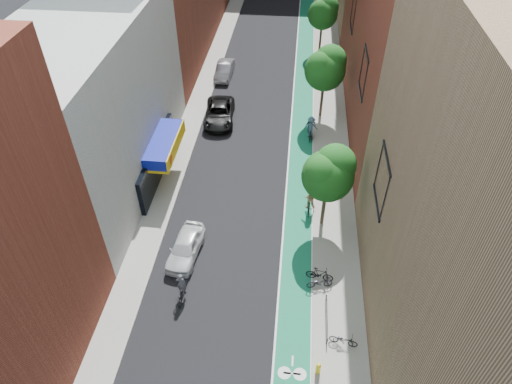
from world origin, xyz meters
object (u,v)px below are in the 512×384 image
(cyclist_lane_mid, at_px, (310,130))
(fire_hydrant, at_px, (318,368))
(cyclist_lane_near, at_px, (309,201))
(parked_car_white, at_px, (185,247))
(cyclist_lead, at_px, (182,290))
(cyclist_lane_far, at_px, (311,129))
(parked_car_silver, at_px, (224,70))
(parked_car_black, at_px, (219,113))

(cyclist_lane_mid, height_order, fire_hydrant, cyclist_lane_mid)
(cyclist_lane_near, distance_m, fire_hydrant, 12.20)
(parked_car_white, relative_size, cyclist_lane_near, 1.97)
(cyclist_lead, relative_size, cyclist_lane_far, 0.92)
(cyclist_lead, relative_size, cyclist_lane_mid, 1.01)
(parked_car_white, bearing_deg, fire_hydrant, -34.80)
(parked_car_silver, distance_m, fire_hydrant, 33.18)
(parked_car_black, bearing_deg, cyclist_lane_far, -19.28)
(cyclist_lane_far, bearing_deg, cyclist_lane_mid, -86.72)
(parked_car_white, xyz_separation_m, cyclist_lane_far, (7.84, 13.92, 0.28))
(parked_car_silver, relative_size, fire_hydrant, 5.74)
(parked_car_white, bearing_deg, cyclist_lane_mid, 66.97)
(fire_hydrant, bearing_deg, cyclist_lane_far, 91.62)
(cyclist_lane_far, bearing_deg, fire_hydrant, 94.91)
(parked_car_silver, bearing_deg, parked_car_black, -82.83)
(parked_car_black, relative_size, parked_car_silver, 1.25)
(parked_car_white, relative_size, fire_hydrant, 5.50)
(parked_car_silver, distance_m, cyclist_lead, 27.81)
(cyclist_lane_far, bearing_deg, cyclist_lane_near, 93.28)
(parked_car_black, xyz_separation_m, parked_car_silver, (-0.81, 8.46, -0.04))
(parked_car_white, bearing_deg, cyclist_lane_near, 37.99)
(cyclist_lane_near, relative_size, cyclist_lane_far, 1.00)
(parked_car_black, height_order, cyclist_lead, cyclist_lead)
(cyclist_lane_near, bearing_deg, cyclist_lane_mid, -89.99)
(parked_car_silver, bearing_deg, cyclist_lead, -84.87)
(cyclist_lane_near, xyz_separation_m, fire_hydrant, (0.60, -12.18, -0.37))
(fire_hydrant, bearing_deg, parked_car_silver, 106.87)
(cyclist_lead, distance_m, cyclist_lane_near, 11.00)
(cyclist_lane_near, height_order, cyclist_lane_far, cyclist_lane_near)
(parked_car_black, bearing_deg, parked_car_white, -93.43)
(parked_car_white, distance_m, cyclist_lead, 3.28)
(cyclist_lead, height_order, cyclist_lane_near, cyclist_lane_near)
(cyclist_lane_far, bearing_deg, parked_car_black, -11.25)
(parked_car_silver, xyz_separation_m, cyclist_lane_mid, (9.03, -10.27, 0.02))
(parked_car_white, xyz_separation_m, cyclist_lead, (0.49, -3.25, -0.07))
(parked_car_white, height_order, cyclist_lane_near, cyclist_lane_near)
(parked_car_black, height_order, cyclist_lane_far, cyclist_lane_far)
(cyclist_lane_near, bearing_deg, fire_hydrant, 92.83)
(parked_car_black, xyz_separation_m, cyclist_lane_mid, (8.21, -1.82, -0.02))
(cyclist_lead, relative_size, fire_hydrant, 2.58)
(parked_car_black, distance_m, cyclist_lane_near, 13.82)
(parked_car_white, distance_m, cyclist_lane_far, 15.98)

